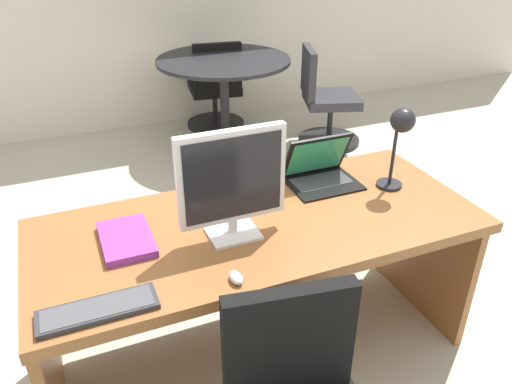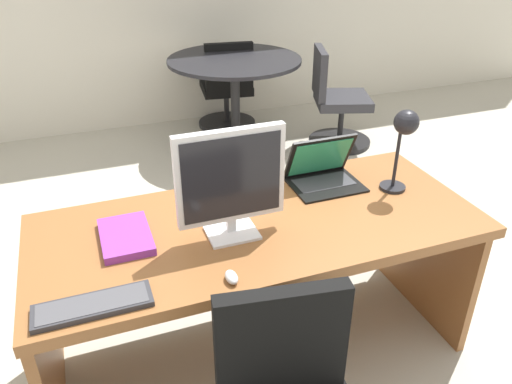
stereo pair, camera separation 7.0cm
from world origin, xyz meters
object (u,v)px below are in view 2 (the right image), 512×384
(meeting_table, at_px, (235,81))
(meeting_chair_far, at_px, (227,93))
(monitor, at_px, (231,180))
(desk_lamp, at_px, (404,133))
(keyboard, at_px, (93,306))
(mouse, at_px, (231,277))
(book, at_px, (126,237))
(meeting_chair_near, at_px, (336,107))
(desk, at_px, (256,251))
(laptop, at_px, (322,169))

(meeting_table, relative_size, meeting_chair_far, 1.32)
(monitor, height_order, meeting_chair_far, monitor)
(desk_lamp, bearing_deg, meeting_table, 90.20)
(keyboard, relative_size, mouse, 5.02)
(desk_lamp, distance_m, meeting_table, 2.40)
(meeting_table, bearing_deg, meeting_chair_far, 82.06)
(book, bearing_deg, meeting_chair_near, 44.83)
(meeting_table, xyz_separation_m, meeting_chair_far, (0.06, 0.44, -0.25))
(book, bearing_deg, desk_lamp, -1.26)
(keyboard, relative_size, desk_lamp, 0.97)
(desk_lamp, relative_size, meeting_chair_near, 0.46)
(desk, bearing_deg, laptop, 24.41)
(keyboard, bearing_deg, monitor, 24.32)
(monitor, relative_size, keyboard, 1.18)
(book, bearing_deg, monitor, -14.91)
(keyboard, bearing_deg, laptop, 25.85)
(monitor, xyz_separation_m, meeting_chair_near, (1.66, 2.16, -0.63))
(monitor, distance_m, desk_lamp, 0.83)
(book, height_order, meeting_chair_far, meeting_chair_far)
(desk, distance_m, book, 0.58)
(book, bearing_deg, mouse, -50.97)
(meeting_chair_near, xyz_separation_m, meeting_chair_far, (-0.79, 0.72, -0.01))
(keyboard, xyz_separation_m, desk_lamp, (1.38, 0.33, 0.28))
(laptop, relative_size, meeting_table, 0.29)
(meeting_chair_far, bearing_deg, monitor, -106.88)
(keyboard, bearing_deg, meeting_table, 63.01)
(meeting_table, distance_m, meeting_chair_far, 0.51)
(desk_lamp, relative_size, meeting_chair_far, 0.46)
(mouse, relative_size, meeting_chair_far, 0.09)
(desk_lamp, distance_m, book, 1.26)
(keyboard, height_order, meeting_chair_far, meeting_chair_far)
(laptop, relative_size, meeting_chair_far, 0.38)
(desk, relative_size, book, 6.41)
(laptop, xyz_separation_m, book, (-0.95, -0.17, -0.05))
(monitor, distance_m, keyboard, 0.66)
(desk, bearing_deg, desk_lamp, -1.30)
(monitor, relative_size, meeting_chair_far, 0.53)
(mouse, height_order, meeting_table, meeting_table)
(monitor, relative_size, mouse, 5.92)
(mouse, bearing_deg, laptop, 41.40)
(keyboard, bearing_deg, book, 66.87)
(desk, height_order, mouse, mouse)
(book, distance_m, meeting_chair_far, 3.08)
(meeting_table, distance_m, meeting_chair_near, 0.93)
(meeting_table, height_order, meeting_chair_far, meeting_chair_far)
(keyboard, xyz_separation_m, meeting_chair_far, (1.43, 3.14, -0.41))
(desk, distance_m, mouse, 0.48)
(mouse, relative_size, meeting_table, 0.07)
(book, bearing_deg, laptop, 10.30)
(keyboard, distance_m, book, 0.39)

